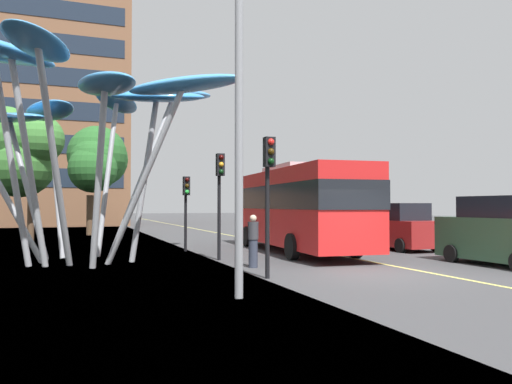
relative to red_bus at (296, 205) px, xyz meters
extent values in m
cube|color=#424244|center=(-0.65, -7.13, -2.05)|extent=(120.00, 240.00, 0.10)
cube|color=#E0D666|center=(0.87, -7.13, -2.01)|extent=(0.16, 144.00, 0.01)
cube|color=red|center=(0.00, 0.00, -0.12)|extent=(3.29, 10.86, 3.08)
cube|color=black|center=(0.00, 0.00, 0.31)|extent=(3.32, 10.97, 0.98)
cube|color=yellow|center=(0.38, 5.27, 1.12)|extent=(1.39, 0.20, 0.36)
cube|color=#B2B2B7|center=(0.00, 0.00, 1.54)|extent=(2.16, 3.87, 0.24)
cylinder|color=black|center=(1.50, 3.21, -1.52)|extent=(0.35, 0.98, 0.96)
cylinder|color=black|center=(-1.02, 3.40, -1.52)|extent=(0.35, 0.98, 0.96)
cylinder|color=black|center=(1.05, -3.03, -1.52)|extent=(0.35, 0.98, 0.96)
cylinder|color=black|center=(-1.47, -2.85, -1.52)|extent=(0.35, 0.98, 0.96)
cylinder|color=#9EA0A5|center=(-6.58, -1.66, 0.90)|extent=(1.05, 0.41, 5.84)
ellipsoid|color=#388EDB|center=(-6.18, -1.75, 3.81)|extent=(3.58, 2.26, 0.77)
cylinder|color=#9EA0A5|center=(-6.35, 0.23, 1.27)|extent=(2.90, 1.80, 6.63)
ellipsoid|color=#4299E0|center=(-5.03, 1.00, 4.54)|extent=(4.18, 3.24, 0.93)
cylinder|color=#9EA0A5|center=(-7.62, 1.60, 1.22)|extent=(1.07, 2.20, 6.50)
ellipsoid|color=#4299E0|center=(-7.21, 2.58, 4.43)|extent=(2.67, 3.82, 0.76)
cylinder|color=#9EA0A5|center=(-9.56, 1.45, 0.90)|extent=(0.85, 2.29, 5.87)
ellipsoid|color=#4299E0|center=(-9.86, 2.48, 3.80)|extent=(2.68, 4.42, 0.64)
cylinder|color=#9EA0A5|center=(-10.56, 1.04, 0.68)|extent=(1.76, 2.14, 5.45)
ellipsoid|color=#4299E0|center=(-11.30, 1.98, 3.36)|extent=(3.70, 4.10, 0.71)
cylinder|color=#9EA0A5|center=(-11.26, -0.22, 0.58)|extent=(2.96, 1.31, 5.26)
cylinder|color=#9EA0A5|center=(-10.77, -1.89, 1.32)|extent=(1.30, 0.62, 6.68)
cylinder|color=#9EA0A5|center=(-10.24, -2.39, 1.30)|extent=(1.28, 1.10, 6.64)
ellipsoid|color=#4299E0|center=(-10.74, -2.80, 4.60)|extent=(3.20, 2.95, 0.77)
cylinder|color=#9EA0A5|center=(-9.45, -3.12, 1.24)|extent=(1.13, 2.77, 6.56)
ellipsoid|color=#4CA3E5|center=(-9.90, -4.38, 4.48)|extent=(2.41, 3.36, 0.54)
cylinder|color=#9EA0A5|center=(-8.19, -3.42, 0.78)|extent=(0.51, 1.27, 5.61)
ellipsoid|color=#4299E0|center=(-8.06, -3.94, 3.57)|extent=(2.24, 3.98, 0.90)
cylinder|color=#9EA0A5|center=(-6.73, -2.89, 0.90)|extent=(2.44, 2.07, 5.89)
ellipsoid|color=#4CA3E5|center=(-5.64, -3.79, 3.80)|extent=(3.83, 3.46, 0.59)
cylinder|color=black|center=(-3.99, -6.84, -0.11)|extent=(0.12, 0.12, 3.80)
cube|color=black|center=(-3.99, -6.98, 1.39)|extent=(0.28, 0.24, 0.80)
sphere|color=red|center=(-3.99, -7.11, 1.65)|extent=(0.18, 0.18, 0.18)
sphere|color=#3A2707|center=(-3.99, -7.11, 1.39)|extent=(0.18, 0.18, 0.18)
sphere|color=black|center=(-3.99, -7.11, 1.13)|extent=(0.18, 0.18, 0.18)
cylinder|color=black|center=(-3.96, -1.97, -0.09)|extent=(0.12, 0.12, 3.83)
cube|color=black|center=(-3.96, -2.11, 1.43)|extent=(0.28, 0.24, 0.80)
sphere|color=#390706|center=(-3.96, -2.24, 1.69)|extent=(0.18, 0.18, 0.18)
sphere|color=orange|center=(-3.96, -2.24, 1.43)|extent=(0.18, 0.18, 0.18)
sphere|color=black|center=(-3.96, -2.24, 1.17)|extent=(0.18, 0.18, 0.18)
cylinder|color=black|center=(-4.36, 1.87, -0.40)|extent=(0.12, 0.12, 3.21)
cube|color=black|center=(-4.36, 1.73, 0.80)|extent=(0.28, 0.24, 0.80)
sphere|color=#390706|center=(-4.36, 1.60, 1.06)|extent=(0.18, 0.18, 0.18)
sphere|color=#3A2707|center=(-4.36, 1.60, 0.80)|extent=(0.18, 0.18, 0.18)
sphere|color=green|center=(-4.36, 1.60, 0.54)|extent=(0.18, 0.18, 0.18)
cube|color=#2D5138|center=(4.36, -6.82, -1.13)|extent=(1.90, 4.51, 1.38)
cube|color=black|center=(4.36, -6.82, -0.08)|extent=(1.75, 2.48, 0.71)
cylinder|color=black|center=(5.31, -5.42, -1.70)|extent=(0.20, 0.60, 0.60)
cylinder|color=black|center=(3.41, -5.42, -1.70)|extent=(0.20, 0.60, 0.60)
cube|color=maroon|center=(4.81, -0.67, -1.26)|extent=(1.79, 3.82, 1.13)
cube|color=black|center=(4.81, -0.67, -0.31)|extent=(1.64, 2.10, 0.75)
cylinder|color=black|center=(5.71, 0.52, -1.70)|extent=(0.20, 0.60, 0.60)
cylinder|color=black|center=(3.92, 0.52, -1.70)|extent=(0.20, 0.60, 0.60)
cylinder|color=black|center=(5.71, -1.85, -1.70)|extent=(0.20, 0.60, 0.60)
cylinder|color=black|center=(3.92, -1.85, -1.70)|extent=(0.20, 0.60, 0.60)
cube|color=black|center=(4.13, 6.10, -1.23)|extent=(1.80, 4.29, 1.18)
cube|color=black|center=(4.13, 6.10, -0.31)|extent=(1.65, 2.36, 0.68)
cylinder|color=black|center=(5.03, 7.43, -1.70)|extent=(0.20, 0.60, 0.60)
cylinder|color=black|center=(3.23, 7.43, -1.70)|extent=(0.20, 0.60, 0.60)
cylinder|color=black|center=(5.03, 4.77, -1.70)|extent=(0.20, 0.60, 0.60)
cylinder|color=black|center=(3.23, 4.77, -1.70)|extent=(0.20, 0.60, 0.60)
cylinder|color=gray|center=(-5.61, -9.32, 2.03)|extent=(0.18, 0.18, 8.06)
cylinder|color=brown|center=(-10.94, 8.57, -0.74)|extent=(0.33, 0.33, 2.53)
sphere|color=#428438|center=(-12.09, 8.05, 3.38)|extent=(2.99, 2.99, 2.99)
sphere|color=#428438|center=(-10.58, 7.55, 3.26)|extent=(2.52, 2.52, 2.52)
sphere|color=#428438|center=(-11.40, 9.28, 1.99)|extent=(2.82, 2.82, 2.82)
sphere|color=#428438|center=(-11.45, 8.24, 2.09)|extent=(3.44, 3.44, 3.44)
cylinder|color=brown|center=(-7.84, 15.83, -0.67)|extent=(0.47, 0.47, 2.66)
sphere|color=#286028|center=(-7.72, 15.17, 2.38)|extent=(3.16, 3.16, 3.16)
sphere|color=#286028|center=(-7.71, 15.66, 3.07)|extent=(2.93, 2.93, 2.93)
sphere|color=#286028|center=(-7.63, 15.14, 3.00)|extent=(2.54, 2.54, 2.54)
sphere|color=#286028|center=(-7.20, 17.01, 3.22)|extent=(3.86, 3.86, 3.86)
sphere|color=#286028|center=(-7.39, 16.46, 3.44)|extent=(3.97, 3.97, 3.97)
cylinder|color=#2D3342|center=(-3.55, -4.48, -1.56)|extent=(0.29, 0.29, 0.89)
cylinder|color=#333338|center=(-3.55, -4.48, -0.83)|extent=(0.34, 0.34, 0.56)
sphere|color=beige|center=(-3.55, -4.48, -0.44)|extent=(0.22, 0.22, 0.22)
cube|color=brown|center=(-14.52, 36.82, 10.45)|extent=(21.58, 14.03, 24.92)
cube|color=#1E2838|center=(-14.52, 29.78, 2.51)|extent=(20.28, 0.08, 1.74)
cube|color=#1E2838|center=(-14.52, 29.78, 5.63)|extent=(20.28, 0.08, 1.74)
cube|color=#1E2838|center=(-14.52, 29.78, 8.74)|extent=(20.28, 0.08, 1.74)
cube|color=#1E2838|center=(-14.52, 29.78, 11.86)|extent=(20.28, 0.08, 1.74)
cube|color=#1E2838|center=(-14.52, 29.78, 14.97)|extent=(20.28, 0.08, 1.74)
cube|color=#1E2838|center=(-14.52, 29.78, 18.09)|extent=(20.28, 0.08, 1.74)
camera|label=1|loc=(-8.93, -19.46, -0.05)|focal=35.23mm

